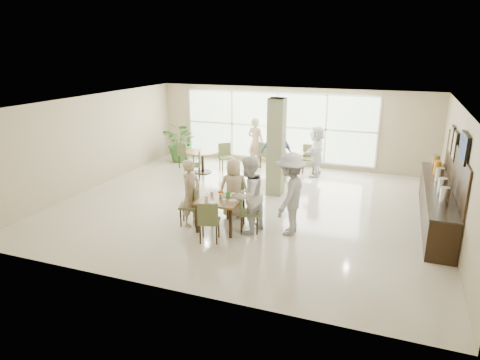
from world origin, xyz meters
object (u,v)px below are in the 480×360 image
(main_table, at_px, (221,202))
(potted_plant, at_px, (182,142))
(teen_far, at_px, (234,188))
(teen_right, at_px, (248,195))
(buffet_counter, at_px, (438,201))
(teen_left, at_px, (191,193))
(round_table_left, at_px, (202,156))
(teen_standing, at_px, (290,194))
(round_table_right, at_px, (287,157))
(adult_standing, at_px, (256,142))
(adult_a, at_px, (277,153))
(adult_b, at_px, (316,151))

(main_table, relative_size, potted_plant, 0.66)
(teen_far, distance_m, teen_right, 1.02)
(teen_far, bearing_deg, potted_plant, -71.63)
(buffet_counter, height_order, potted_plant, buffet_counter)
(teen_left, relative_size, teen_far, 1.07)
(round_table_left, xyz_separation_m, buffet_counter, (7.26, -1.98, -0.02))
(teen_right, relative_size, teen_standing, 0.95)
(round_table_right, distance_m, teen_right, 5.04)
(round_table_left, xyz_separation_m, round_table_right, (2.74, 0.90, 0.01))
(teen_right, bearing_deg, adult_standing, -146.69)
(round_table_left, bearing_deg, buffet_counter, -15.26)
(teen_far, height_order, teen_right, teen_right)
(teen_right, bearing_deg, round_table_left, -126.42)
(round_table_left, height_order, teen_standing, teen_standing)
(teen_far, bearing_deg, adult_a, -115.17)
(round_table_right, distance_m, teen_far, 4.26)
(main_table, distance_m, buffet_counter, 5.28)
(teen_right, xyz_separation_m, adult_a, (-0.50, 4.10, -0.00))
(round_table_left, bearing_deg, teen_left, -67.94)
(teen_far, xyz_separation_m, adult_a, (0.16, 3.33, 0.14))
(buffet_counter, height_order, teen_far, buffet_counter)
(teen_standing, relative_size, adult_a, 1.06)
(adult_standing, bearing_deg, adult_a, 145.40)
(round_table_left, distance_m, teen_left, 4.54)
(buffet_counter, height_order, adult_standing, buffet_counter)
(potted_plant, xyz_separation_m, teen_left, (3.07, -5.31, 0.07))
(main_table, relative_size, teen_standing, 0.52)
(round_table_right, distance_m, potted_plant, 4.12)
(potted_plant, relative_size, adult_a, 0.83)
(teen_right, xyz_separation_m, adult_b, (0.58, 5.11, -0.06))
(teen_right, bearing_deg, main_table, -68.67)
(teen_right, bearing_deg, round_table_right, -159.21)
(adult_a, bearing_deg, teen_left, -96.92)
(potted_plant, distance_m, teen_far, 5.87)
(round_table_left, bearing_deg, adult_standing, 42.95)
(main_table, bearing_deg, round_table_left, 120.50)
(round_table_right, bearing_deg, teen_standing, -74.71)
(round_table_right, relative_size, teen_right, 0.65)
(adult_standing, bearing_deg, round_table_left, 57.97)
(main_table, distance_m, round_table_left, 4.84)
(main_table, bearing_deg, teen_left, -177.65)
(buffet_counter, xyz_separation_m, teen_left, (-5.56, -2.22, 0.26))
(buffet_counter, distance_m, teen_left, 5.99)
(round_table_right, bearing_deg, potted_plant, 177.20)
(round_table_right, relative_size, teen_standing, 0.62)
(potted_plant, distance_m, adult_standing, 2.84)
(round_table_right, xyz_separation_m, adult_b, (0.97, 0.10, 0.26))
(main_table, xyz_separation_m, round_table_left, (-2.46, 4.17, -0.08))
(teen_left, bearing_deg, adult_standing, 10.47)
(round_table_right, bearing_deg, teen_right, -85.58)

